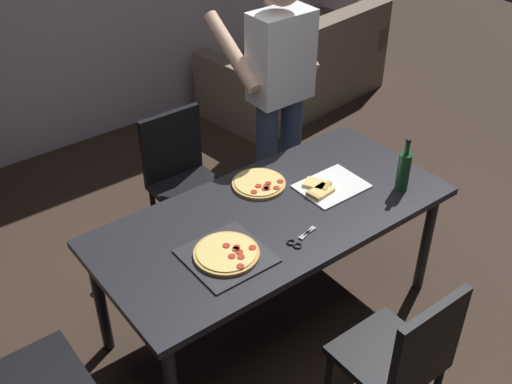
{
  "coord_description": "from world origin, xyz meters",
  "views": [
    {
      "loc": [
        -1.64,
        -1.98,
        2.71
      ],
      "look_at": [
        0.0,
        0.15,
        0.8
      ],
      "focal_mm": 43.69,
      "sensor_mm": 36.0,
      "label": 1
    }
  ],
  "objects_px": {
    "chair_left_end": "(11,381)",
    "person_serving_pizza": "(279,90)",
    "wine_bottle": "(404,171)",
    "second_pizza_plain": "(259,184)",
    "chair_far_side": "(182,173)",
    "dining_table": "(273,224)",
    "pepperoni_pizza_on_tray": "(227,254)",
    "couch": "(299,72)",
    "kitchen_scissors": "(299,240)",
    "chair_near_camera": "(403,356)"
  },
  "relations": [
    {
      "from": "couch",
      "to": "person_serving_pizza",
      "type": "xyz_separation_m",
      "value": [
        -1.3,
        -1.28,
        0.7
      ]
    },
    {
      "from": "dining_table",
      "to": "wine_bottle",
      "type": "relative_size",
      "value": 5.99
    },
    {
      "from": "person_serving_pizza",
      "to": "kitchen_scissors",
      "type": "distance_m",
      "value": 1.18
    },
    {
      "from": "pepperoni_pizza_on_tray",
      "to": "chair_left_end",
      "type": "bearing_deg",
      "value": 172.81
    },
    {
      "from": "dining_table",
      "to": "wine_bottle",
      "type": "bearing_deg",
      "value": -20.06
    },
    {
      "from": "chair_near_camera",
      "to": "chair_far_side",
      "type": "bearing_deg",
      "value": 90.0
    },
    {
      "from": "chair_left_end",
      "to": "chair_far_side",
      "type": "bearing_deg",
      "value": 32.94
    },
    {
      "from": "chair_near_camera",
      "to": "chair_far_side",
      "type": "xyz_separation_m",
      "value": [
        0.0,
        1.86,
        0.0
      ]
    },
    {
      "from": "person_serving_pizza",
      "to": "second_pizza_plain",
      "type": "distance_m",
      "value": 0.73
    },
    {
      "from": "dining_table",
      "to": "wine_bottle",
      "type": "distance_m",
      "value": 0.76
    },
    {
      "from": "chair_far_side",
      "to": "wine_bottle",
      "type": "distance_m",
      "value": 1.41
    },
    {
      "from": "chair_far_side",
      "to": "pepperoni_pizza_on_tray",
      "type": "height_order",
      "value": "chair_far_side"
    },
    {
      "from": "kitchen_scissors",
      "to": "couch",
      "type": "bearing_deg",
      "value": 48.92
    },
    {
      "from": "couch",
      "to": "chair_near_camera",
      "type": "bearing_deg",
      "value": -123.21
    },
    {
      "from": "chair_near_camera",
      "to": "chair_left_end",
      "type": "bearing_deg",
      "value": 147.06
    },
    {
      "from": "person_serving_pizza",
      "to": "kitchen_scissors",
      "type": "relative_size",
      "value": 8.82
    },
    {
      "from": "wine_bottle",
      "to": "chair_left_end",
      "type": "bearing_deg",
      "value": 173.23
    },
    {
      "from": "person_serving_pizza",
      "to": "second_pizza_plain",
      "type": "height_order",
      "value": "person_serving_pizza"
    },
    {
      "from": "dining_table",
      "to": "chair_left_end",
      "type": "distance_m",
      "value": 1.44
    },
    {
      "from": "wine_bottle",
      "to": "second_pizza_plain",
      "type": "height_order",
      "value": "wine_bottle"
    },
    {
      "from": "chair_left_end",
      "to": "second_pizza_plain",
      "type": "bearing_deg",
      "value": 9.16
    },
    {
      "from": "chair_far_side",
      "to": "second_pizza_plain",
      "type": "xyz_separation_m",
      "value": [
        0.09,
        -0.68,
        0.25
      ]
    },
    {
      "from": "second_pizza_plain",
      "to": "pepperoni_pizza_on_tray",
      "type": "bearing_deg",
      "value": -142.13
    },
    {
      "from": "chair_far_side",
      "to": "second_pizza_plain",
      "type": "height_order",
      "value": "chair_far_side"
    },
    {
      "from": "chair_far_side",
      "to": "wine_bottle",
      "type": "xyz_separation_m",
      "value": [
        0.69,
        -1.18,
        0.36
      ]
    },
    {
      "from": "dining_table",
      "to": "pepperoni_pizza_on_tray",
      "type": "xyz_separation_m",
      "value": [
        -0.39,
        -0.13,
        0.09
      ]
    },
    {
      "from": "chair_left_end",
      "to": "kitchen_scissors",
      "type": "bearing_deg",
      "value": -10.2
    },
    {
      "from": "couch",
      "to": "kitchen_scissors",
      "type": "height_order",
      "value": "couch"
    },
    {
      "from": "chair_left_end",
      "to": "couch",
      "type": "distance_m",
      "value": 3.89
    },
    {
      "from": "chair_left_end",
      "to": "pepperoni_pizza_on_tray",
      "type": "xyz_separation_m",
      "value": [
        1.04,
        -0.13,
        0.25
      ]
    },
    {
      "from": "person_serving_pizza",
      "to": "wine_bottle",
      "type": "height_order",
      "value": "person_serving_pizza"
    },
    {
      "from": "pepperoni_pizza_on_tray",
      "to": "wine_bottle",
      "type": "bearing_deg",
      "value": -6.38
    },
    {
      "from": "couch",
      "to": "second_pizza_plain",
      "type": "xyz_separation_m",
      "value": [
        -1.81,
        -1.74,
        0.46
      ]
    },
    {
      "from": "chair_far_side",
      "to": "person_serving_pizza",
      "type": "distance_m",
      "value": 0.81
    },
    {
      "from": "chair_near_camera",
      "to": "person_serving_pizza",
      "type": "distance_m",
      "value": 1.81
    },
    {
      "from": "pepperoni_pizza_on_tray",
      "to": "wine_bottle",
      "type": "distance_m",
      "value": 1.09
    },
    {
      "from": "chair_far_side",
      "to": "pepperoni_pizza_on_tray",
      "type": "xyz_separation_m",
      "value": [
        -0.39,
        -1.06,
        0.25
      ]
    },
    {
      "from": "dining_table",
      "to": "second_pizza_plain",
      "type": "xyz_separation_m",
      "value": [
        0.09,
        0.25,
        0.08
      ]
    },
    {
      "from": "chair_far_side",
      "to": "second_pizza_plain",
      "type": "relative_size",
      "value": 3.02
    },
    {
      "from": "couch",
      "to": "second_pizza_plain",
      "type": "bearing_deg",
      "value": -136.17
    },
    {
      "from": "dining_table",
      "to": "person_serving_pizza",
      "type": "bearing_deg",
      "value": 49.53
    },
    {
      "from": "dining_table",
      "to": "kitchen_scissors",
      "type": "xyz_separation_m",
      "value": [
        -0.04,
        -0.25,
        0.08
      ]
    },
    {
      "from": "chair_left_end",
      "to": "person_serving_pizza",
      "type": "distance_m",
      "value": 2.21
    },
    {
      "from": "chair_near_camera",
      "to": "kitchen_scissors",
      "type": "relative_size",
      "value": 4.54
    },
    {
      "from": "chair_left_end",
      "to": "pepperoni_pizza_on_tray",
      "type": "height_order",
      "value": "chair_left_end"
    },
    {
      "from": "dining_table",
      "to": "chair_near_camera",
      "type": "xyz_separation_m",
      "value": [
        -0.0,
        -0.93,
        -0.17
      ]
    },
    {
      "from": "couch",
      "to": "dining_table",
      "type": "bearing_deg",
      "value": -133.84
    },
    {
      "from": "dining_table",
      "to": "second_pizza_plain",
      "type": "bearing_deg",
      "value": 68.96
    },
    {
      "from": "pepperoni_pizza_on_tray",
      "to": "dining_table",
      "type": "bearing_deg",
      "value": 18.57
    },
    {
      "from": "person_serving_pizza",
      "to": "couch",
      "type": "bearing_deg",
      "value": 44.45
    }
  ]
}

